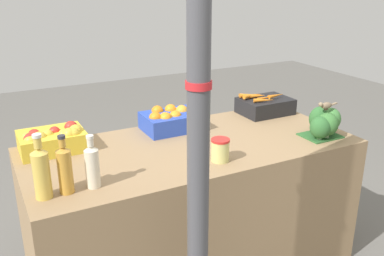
{
  "coord_description": "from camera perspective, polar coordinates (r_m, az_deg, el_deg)",
  "views": [
    {
      "loc": [
        -1.05,
        -2.01,
        1.74
      ],
      "look_at": [
        0.0,
        0.0,
        0.92
      ],
      "focal_mm": 40.0,
      "sensor_mm": 36.0,
      "label": 1
    }
  ],
  "objects": [
    {
      "name": "juice_bottle_amber",
      "position": [
        1.96,
        -16.59,
        -5.21
      ],
      "size": [
        0.06,
        0.06,
        0.27
      ],
      "color": "gold",
      "rests_on": "market_table"
    },
    {
      "name": "support_pole",
      "position": [
        1.61,
        0.87,
        2.59
      ],
      "size": [
        0.1,
        0.1,
        2.51
      ],
      "color": "#4C4C51",
      "rests_on": "ground_plane"
    },
    {
      "name": "juice_bottle_golden",
      "position": [
        1.94,
        -19.45,
        -5.49
      ],
      "size": [
        0.07,
        0.07,
        0.29
      ],
      "color": "gold",
      "rests_on": "market_table"
    },
    {
      "name": "market_table",
      "position": [
        2.63,
        -0.0,
        -10.49
      ],
      "size": [
        1.88,
        0.86,
        0.82
      ],
      "primitive_type": "cube",
      "color": "#937551",
      "rests_on": "ground_plane"
    },
    {
      "name": "apple_crate",
      "position": [
        2.45,
        -18.12,
        -1.45
      ],
      "size": [
        0.35,
        0.26,
        0.14
      ],
      "color": "gold",
      "rests_on": "market_table"
    },
    {
      "name": "sparrow_bird",
      "position": [
        2.61,
        17.41,
        2.89
      ],
      "size": [
        0.14,
        0.04,
        0.05
      ],
      "rotation": [
        0.0,
        0.0,
        3.06
      ],
      "color": "#4C3D2D",
      "rests_on": "broccoli_pile"
    },
    {
      "name": "broccoli_pile",
      "position": [
        2.65,
        17.21,
        0.66
      ],
      "size": [
        0.23,
        0.21,
        0.17
      ],
      "color": "#2D602D",
      "rests_on": "market_table"
    },
    {
      "name": "pickle_jar",
      "position": [
        2.22,
        3.78,
        -2.93
      ],
      "size": [
        0.1,
        0.1,
        0.12
      ],
      "color": "#D1CC75",
      "rests_on": "market_table"
    },
    {
      "name": "orange_crate",
      "position": [
        2.66,
        -2.85,
        1.11
      ],
      "size": [
        0.35,
        0.26,
        0.14
      ],
      "color": "#2847B7",
      "rests_on": "market_table"
    },
    {
      "name": "carrot_crate",
      "position": [
        3.02,
        9.64,
        3.03
      ],
      "size": [
        0.35,
        0.27,
        0.14
      ],
      "color": "black",
      "rests_on": "market_table"
    },
    {
      "name": "juice_bottle_cloudy",
      "position": [
        1.98,
        -13.16,
        -4.87
      ],
      "size": [
        0.07,
        0.07,
        0.25
      ],
      "color": "beige",
      "rests_on": "market_table"
    }
  ]
}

